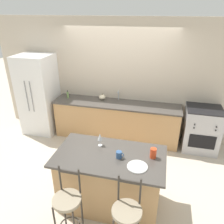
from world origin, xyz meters
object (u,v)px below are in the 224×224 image
at_px(bar_stool_far, 127,217).
at_px(pumpkin_decoration, 102,97).
at_px(tumbler_cup, 153,153).
at_px(refrigerator, 39,95).
at_px(wine_glass, 100,137).
at_px(bar_stool_near, 68,206).
at_px(oven_range, 201,129).
at_px(coffee_mug, 119,155).
at_px(dinner_plate, 137,166).
at_px(soap_bottle, 68,95).

xyz_separation_m(bar_stool_far, pumpkin_decoration, (-1.09, 2.76, 0.38)).
distance_m(tumbler_cup, pumpkin_decoration, 2.41).
distance_m(refrigerator, wine_glass, 2.66).
relative_size(refrigerator, bar_stool_near, 1.74).
distance_m(oven_range, wine_glass, 2.54).
bearing_deg(wine_glass, coffee_mug, -33.69).
xyz_separation_m(oven_range, coffee_mug, (-1.39, -1.98, 0.51)).
bearing_deg(dinner_plate, refrigerator, 142.33).
bearing_deg(oven_range, soap_bottle, 179.04).
bearing_deg(coffee_mug, dinner_plate, -26.12).
height_order(pumpkin_decoration, soap_bottle, soap_bottle).
relative_size(oven_range, coffee_mug, 8.30).
height_order(refrigerator, bar_stool_far, refrigerator).
height_order(refrigerator, tumbler_cup, refrigerator).
bearing_deg(coffee_mug, soap_bottle, 129.76).
relative_size(dinner_plate, coffee_mug, 2.35).
relative_size(oven_range, bar_stool_far, 0.89).
bearing_deg(soap_bottle, tumbler_cup, -41.64).
height_order(wine_glass, coffee_mug, wine_glass).
bearing_deg(wine_glass, bar_stool_near, -101.33).
height_order(dinner_plate, tumbler_cup, tumbler_cup).
distance_m(refrigerator, dinner_plate, 3.38).
distance_m(wine_glass, soap_bottle, 2.25).
relative_size(wine_glass, tumbler_cup, 1.41).
bearing_deg(tumbler_cup, oven_range, 63.46).
relative_size(bar_stool_near, wine_glass, 5.14).
relative_size(bar_stool_far, soap_bottle, 5.75).
distance_m(bar_stool_far, pumpkin_decoration, 3.00).
height_order(bar_stool_near, pumpkin_decoration, bar_stool_near).
height_order(wine_glass, soap_bottle, wine_glass).
distance_m(oven_range, dinner_plate, 2.43).
bearing_deg(oven_range, wine_glass, -134.81).
relative_size(bar_stool_near, coffee_mug, 9.29).
bearing_deg(tumbler_cup, wine_glass, 172.06).
bearing_deg(coffee_mug, oven_range, 54.89).
relative_size(oven_range, pumpkin_decoration, 6.48).
relative_size(bar_stool_near, dinner_plate, 3.96).
xyz_separation_m(bar_stool_far, soap_bottle, (-1.93, 2.67, 0.40)).
bearing_deg(bar_stool_near, pumpkin_decoration, 96.92).
distance_m(dinner_plate, coffee_mug, 0.31).
bearing_deg(tumbler_cup, pumpkin_decoration, 123.29).
bearing_deg(wine_glass, pumpkin_decoration, 105.13).
xyz_separation_m(oven_range, tumbler_cup, (-0.93, -1.86, 0.53)).
bearing_deg(dinner_plate, bar_stool_far, -94.79).
xyz_separation_m(coffee_mug, pumpkin_decoration, (-0.86, 2.13, -0.04)).
distance_m(bar_stool_near, soap_bottle, 2.95).
bearing_deg(bar_stool_near, dinner_plate, 32.63).
bearing_deg(bar_stool_far, tumbler_cup, 73.37).
height_order(refrigerator, oven_range, refrigerator).
bearing_deg(dinner_plate, coffee_mug, 153.88).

